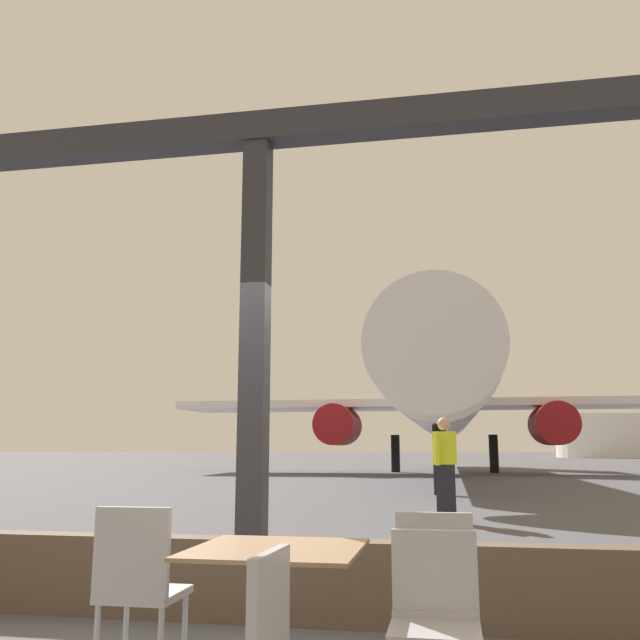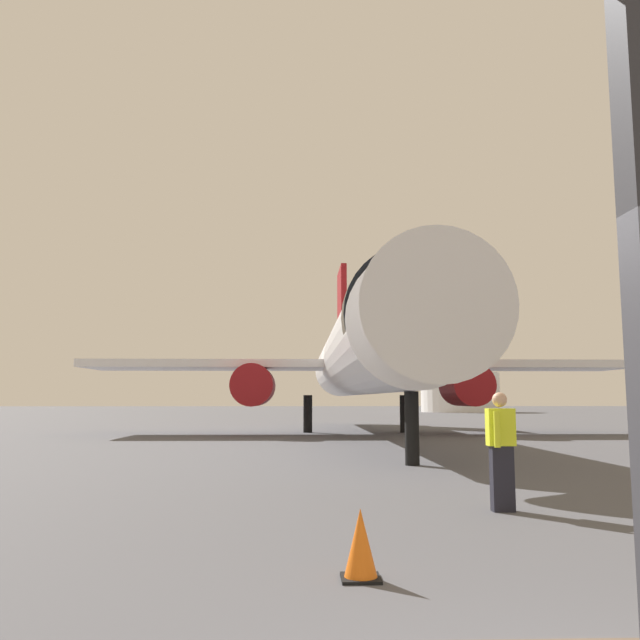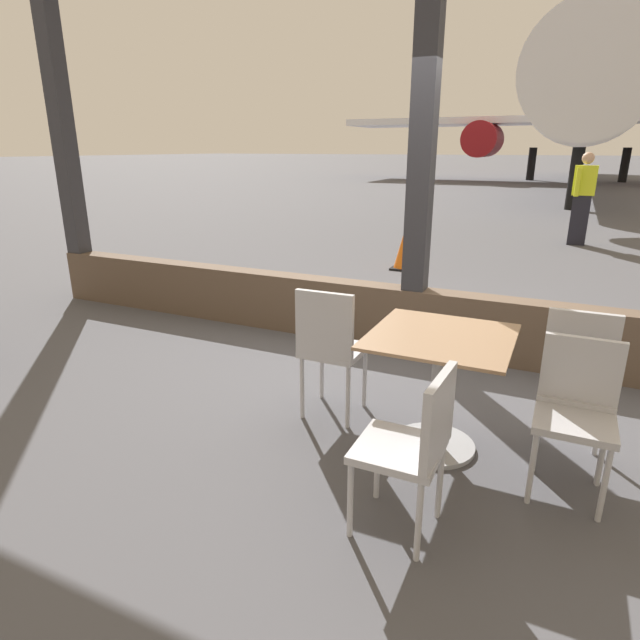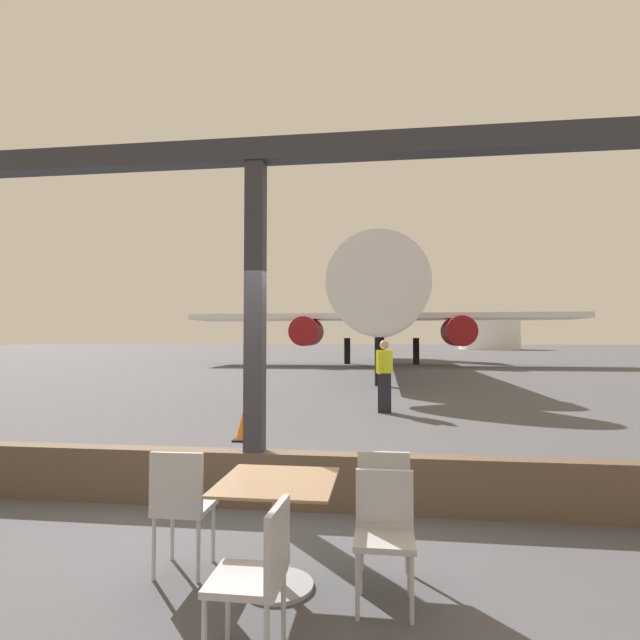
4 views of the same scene
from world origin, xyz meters
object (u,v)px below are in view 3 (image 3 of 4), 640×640
Objects in this scene: cafe_chair_window_left at (330,342)px; traffic_cone at (404,250)px; cafe_chair_window_right at (415,440)px; cafe_chair_aisle_left at (577,375)px; ground_crew_worker at (582,198)px; cafe_chair_aisle_right at (577,403)px; airplane at (584,111)px; dining_table at (438,382)px.

traffic_cone is (-0.90, 4.84, -0.26)m from cafe_chair_window_left.
traffic_cone is at bearing 106.82° from cafe_chair_window_right.
cafe_chair_aisle_left is 8.27m from ground_crew_worker.
airplane is (-0.16, 28.00, 3.03)m from cafe_chair_aisle_right.
cafe_chair_aisle_right is 5.57m from traffic_cone.
cafe_chair_aisle_right reaches higher than dining_table.
cafe_chair_window_left is at bearing 133.11° from cafe_chair_window_right.
cafe_chair_aisle_right is (0.00, -0.33, -0.03)m from cafe_chair_aisle_left.
cafe_chair_aisle_right is at bearing 46.95° from cafe_chair_window_right.
dining_table is 0.03× the size of airplane.
dining_table is 1.29× the size of traffic_cone.
airplane is at bearing 88.76° from dining_table.
dining_table is at bearing -162.10° from cafe_chair_aisle_left.
traffic_cone is at bearing -95.62° from airplane.
cafe_chair_aisle_left is 0.03× the size of airplane.
cafe_chair_aisle_left is at bearing 17.90° from dining_table.
traffic_cone is (-1.74, 5.74, -0.21)m from cafe_chair_window_right.
ground_crew_worker is (0.17, -19.41, -2.64)m from airplane.
cafe_chair_aisle_right is (1.52, -0.17, -0.05)m from cafe_chair_window_left.
cafe_chair_aisle_right reaches higher than traffic_cone.
dining_table is at bearing 173.58° from cafe_chair_aisle_right.
cafe_chair_window_left is at bearing -79.52° from traffic_cone.
ground_crew_worker reaches higher than cafe_chair_window_left.
cafe_chair_aisle_left is 0.33m from cafe_chair_aisle_right.
dining_table is 0.77m from cafe_chair_aisle_right.
airplane is (0.52, 28.73, 3.03)m from cafe_chair_window_right.
cafe_chair_window_left is 1.09× the size of cafe_chair_window_right.
traffic_cone is (-2.42, 5.01, -0.21)m from cafe_chair_aisle_right.
cafe_chair_window_right is 1.26m from cafe_chair_aisle_left.
cafe_chair_window_right is 0.03× the size of airplane.
cafe_chair_aisle_left is at bearing -89.68° from airplane.
airplane is 23.33m from traffic_cone.
cafe_chair_aisle_right is at bearing -64.24° from traffic_cone.
ground_crew_worker is at bearing 79.65° from cafe_chair_window_left.
cafe_chair_window_left reaches higher than traffic_cone.
cafe_chair_window_right is at bearing -84.40° from dining_table.
cafe_chair_window_right is at bearing -46.89° from cafe_chair_window_left.
traffic_cone is at bearing 108.58° from dining_table.
cafe_chair_aisle_right is 0.03× the size of airplane.
airplane is (1.36, 27.83, 2.98)m from cafe_chair_window_left.
cafe_chair_aisle_left is at bearing 57.35° from cafe_chair_window_right.
ground_crew_worker reaches higher than dining_table.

